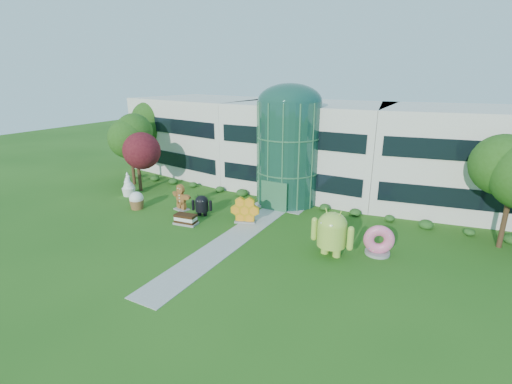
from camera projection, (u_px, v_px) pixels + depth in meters
The scene contains 14 objects.
ground at pixel (220, 248), 27.26m from camera, with size 140.00×140.00×0.00m, color #215114.
building at pixel (310, 146), 40.90m from camera, with size 46.00×15.00×9.30m, color beige, non-canonical shape.
atrium at pixel (288, 153), 35.80m from camera, with size 6.00×6.00×9.80m, color #194738.
walkway at pixel (235, 238), 28.93m from camera, with size 2.40×20.00×0.04m, color #9E9E93.
tree_red at pixel (138, 164), 39.69m from camera, with size 4.00×4.00×6.00m, color #3F0C14, non-canonical shape.
trees_backdrop at pixel (292, 158), 36.85m from camera, with size 52.00×8.00×8.40m, color #234C13, non-canonical shape.
android_green at pixel (332, 230), 25.69m from camera, with size 3.30×2.20×3.74m, color #9DC33E, non-canonical shape.
android_black at pixel (202, 204), 33.22m from camera, with size 1.93×1.29×2.19m, color black, non-canonical shape.
donut at pixel (379, 239), 26.02m from camera, with size 2.16×1.04×2.25m, color #D55184, non-canonical shape.
gingerbread at pixel (181, 197), 34.55m from camera, with size 2.73×1.05×2.52m, color brown, non-canonical shape.
ice_cream_sandwich at pixel (186, 219), 31.44m from camera, with size 2.01×1.01×0.90m, color black, non-canonical shape.
honeycomb at pixel (245, 211), 31.67m from camera, with size 2.61×0.93×2.05m, color orange, non-canonical shape.
froyo at pixel (128, 184), 38.63m from camera, with size 1.47×1.47×2.53m, color white, non-canonical shape.
cupcake at pixel (137, 200), 34.96m from camera, with size 1.41×1.41×1.69m, color white, non-canonical shape.
Camera 1 is at (14.14, -20.44, 12.22)m, focal length 26.00 mm.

